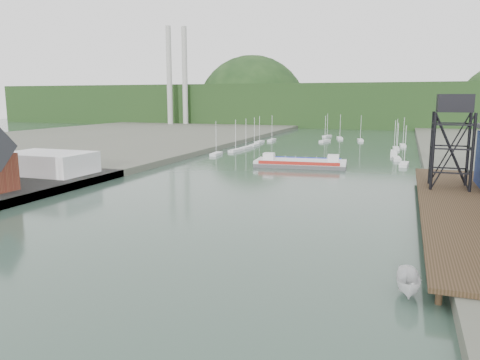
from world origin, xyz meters
The scene contains 9 objects.
ground centered at (0.00, 0.00, 0.00)m, with size 600.00×600.00×0.00m, color #283F33.
east_pier centered at (37.00, 45.00, 1.90)m, with size 14.00×70.00×2.45m.
white_shed centered at (-44.00, 50.00, 3.85)m, with size 18.00×12.00×4.50m, color silver.
lift_tower centered at (35.00, 58.00, 15.65)m, with size 6.50×6.50×16.00m.
marina_sailboats centered at (0.08, 138.46, 0.35)m, with size 57.71×92.65×0.90m.
smokestacks centered at (-106.00, 232.50, 30.00)m, with size 11.20×8.20×60.00m.
distant_hills centered at (-3.98, 301.35, 10.38)m, with size 500.00×120.00×80.00m.
chain_ferry centered at (2.29, 88.68, 0.95)m, with size 23.86×11.41×3.32m.
motorboat centered at (28.54, 13.20, 1.06)m, with size 2.07×5.50×2.12m, color silver.
Camera 1 is at (27.51, -29.31, 17.50)m, focal length 35.00 mm.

